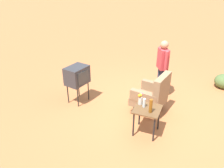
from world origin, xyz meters
TOP-DOWN VIEW (x-y plane):
  - ground_plane at (0.00, 0.00)m, footprint 60.00×60.00m
  - armchair at (0.20, 0.04)m, footprint 0.88×0.90m
  - side_table at (1.08, 0.14)m, footprint 0.56×0.56m
  - tv_on_stand at (0.49, -1.95)m, footprint 0.67×0.54m
  - person_standing at (-0.72, 0.05)m, footprint 0.50×0.37m
  - bottle_tall_amber at (1.19, 0.23)m, footprint 0.07×0.07m
  - bottle_short_clear at (1.04, 0.05)m, footprint 0.06×0.06m
  - flower_vase at (0.97, -0.06)m, footprint 0.15×0.10m
  - shrub_mid at (-2.01, 1.77)m, footprint 0.57×0.57m

SIDE VIEW (x-z plane):
  - ground_plane at x=0.00m, z-range 0.00..0.00m
  - shrub_mid at x=-2.01m, z-range 0.00..0.44m
  - armchair at x=0.20m, z-range -0.03..1.03m
  - side_table at x=1.08m, z-range 0.22..0.85m
  - bottle_short_clear at x=1.04m, z-range 0.63..0.83m
  - flower_vase at x=0.97m, z-range 0.65..0.91m
  - tv_on_stand at x=0.49m, z-range 0.27..1.30m
  - bottle_tall_amber at x=1.19m, z-range 0.63..0.93m
  - person_standing at x=-0.72m, z-range 0.12..1.76m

